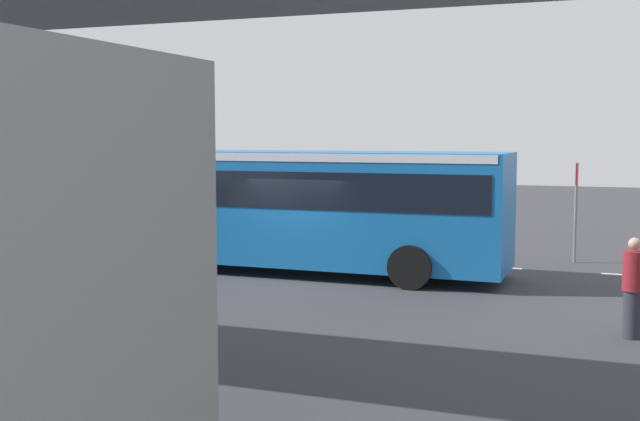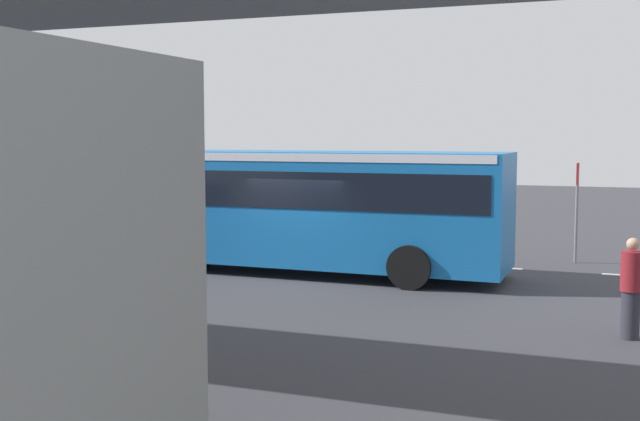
{
  "view_description": "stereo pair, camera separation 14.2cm",
  "coord_description": "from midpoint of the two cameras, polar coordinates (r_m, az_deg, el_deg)",
  "views": [
    {
      "loc": [
        -7.32,
        18.19,
        3.57
      ],
      "look_at": [
        -0.04,
        -1.2,
        1.6
      ],
      "focal_mm": 44.65,
      "sensor_mm": 36.0,
      "label": 1
    },
    {
      "loc": [
        -7.45,
        18.14,
        3.57
      ],
      "look_at": [
        -0.04,
        -1.2,
        1.6
      ],
      "focal_mm": 44.65,
      "sensor_mm": 36.0,
      "label": 2
    }
  ],
  "objects": [
    {
      "name": "city_bus",
      "position": [
        20.78,
        -2.71,
        0.77
      ],
      "size": [
        11.54,
        2.85,
        3.15
      ],
      "color": "#196BB7",
      "rests_on": "ground"
    },
    {
      "name": "lane_dash_rightmost",
      "position": [
        26.71,
        -14.84,
        -2.43
      ],
      "size": [
        2.0,
        0.2,
        0.01
      ],
      "primitive_type": "cube",
      "color": "silver",
      "rests_on": "ground"
    },
    {
      "name": "ground",
      "position": [
        19.93,
        -1.53,
        -4.89
      ],
      "size": [
        80.0,
        80.0,
        0.0
      ],
      "primitive_type": "plane",
      "color": "#38383D"
    },
    {
      "name": "lane_dash_left",
      "position": [
        22.09,
        11.52,
        -3.97
      ],
      "size": [
        2.0,
        0.2,
        0.01
      ],
      "primitive_type": "cube",
      "color": "silver",
      "rests_on": "ground"
    },
    {
      "name": "pedestrian",
      "position": [
        15.01,
        21.27,
        -5.24
      ],
      "size": [
        0.38,
        0.38,
        1.79
      ],
      "color": "#2D2D38",
      "rests_on": "ground"
    },
    {
      "name": "lane_dash_right",
      "position": [
        24.62,
        -7.22,
        -2.94
      ],
      "size": [
        2.0,
        0.2,
        0.01
      ],
      "primitive_type": "cube",
      "color": "silver",
      "rests_on": "ground"
    },
    {
      "name": "traffic_sign",
      "position": [
        23.25,
        17.72,
        1.03
      ],
      "size": [
        0.08,
        0.6,
        2.8
      ],
      "color": "slate",
      "rests_on": "ground"
    },
    {
      "name": "lane_dash_centre",
      "position": [
        23.04,
        1.63,
        -3.48
      ],
      "size": [
        2.0,
        0.2,
        0.01
      ],
      "primitive_type": "cube",
      "color": "silver",
      "rests_on": "ground"
    },
    {
      "name": "pedestrian_overpass",
      "position": [
        11.85,
        -18.7,
        12.6
      ],
      "size": [
        30.63,
        2.6,
        6.83
      ],
      "color": "gray",
      "rests_on": "ground"
    }
  ]
}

